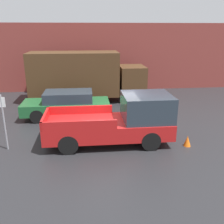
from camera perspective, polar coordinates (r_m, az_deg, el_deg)
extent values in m
plane|color=#232326|center=(11.92, -0.09, -5.11)|extent=(60.00, 60.00, 0.00)
cube|color=brown|center=(20.23, -2.77, 12.30)|extent=(28.00, 0.15, 5.22)
cube|color=red|center=(10.87, -0.88, -3.53)|extent=(5.40, 2.08, 0.67)
cube|color=#28333D|center=(10.83, 7.95, 1.18)|extent=(2.05, 1.95, 1.09)
cube|color=red|center=(11.59, -7.31, 0.49)|extent=(2.97, 0.10, 0.37)
cube|color=red|center=(9.72, -7.54, -3.08)|extent=(2.97, 0.10, 0.37)
cube|color=red|center=(10.80, -15.04, -1.37)|extent=(0.10, 2.08, 0.37)
cylinder|color=black|center=(12.07, 6.69, -2.88)|extent=(0.81, 0.26, 0.81)
cylinder|color=black|center=(10.42, 8.84, -6.54)|extent=(0.81, 0.26, 0.81)
cylinder|color=black|center=(11.83, -9.38, -3.46)|extent=(0.81, 0.26, 0.81)
cylinder|color=black|center=(10.14, -9.94, -7.33)|extent=(0.81, 0.26, 0.81)
cube|color=#1E592D|center=(14.25, -10.40, 1.23)|extent=(4.79, 1.82, 0.62)
cube|color=#28333D|center=(14.08, -9.96, 3.54)|extent=(2.63, 1.60, 0.56)
cylinder|color=black|center=(15.05, -4.49, 1.40)|extent=(0.74, 0.22, 0.74)
cylinder|color=black|center=(13.51, -4.30, -0.60)|extent=(0.74, 0.22, 0.74)
cylinder|color=black|center=(15.28, -15.69, 1.02)|extent=(0.74, 0.22, 0.74)
cylinder|color=black|center=(13.77, -16.74, -0.99)|extent=(0.74, 0.22, 0.74)
cube|color=#472D19|center=(17.61, 4.57, 7.36)|extent=(1.71, 2.21, 1.90)
cube|color=#472D19|center=(17.26, -8.63, 8.64)|extent=(5.92, 2.33, 2.88)
cylinder|color=black|center=(18.74, 3.00, 5.18)|extent=(0.95, 0.30, 0.95)
cylinder|color=black|center=(16.77, 4.06, 3.57)|extent=(0.95, 0.30, 0.95)
cylinder|color=black|center=(18.64, -12.00, 4.72)|extent=(0.95, 0.30, 0.95)
cylinder|color=black|center=(16.66, -12.69, 3.06)|extent=(0.95, 0.30, 0.95)
cylinder|color=gray|center=(10.95, -23.39, -2.30)|extent=(0.07, 0.07, 2.34)
cube|color=silver|center=(10.67, -24.01, 2.04)|extent=(0.30, 0.02, 0.40)
cube|color=red|center=(20.69, -18.06, 5.60)|extent=(0.45, 0.40, 0.98)
cone|color=orange|center=(11.18, 16.84, -6.35)|extent=(0.31, 0.31, 0.46)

